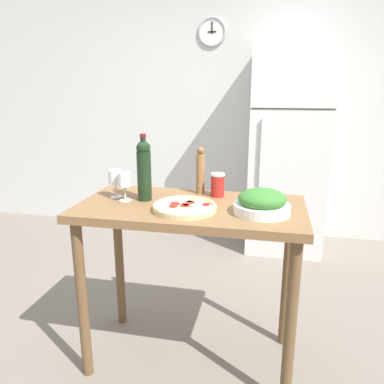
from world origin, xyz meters
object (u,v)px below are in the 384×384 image
(wine_glass_near, at_px, (125,181))
(salt_canister, at_px, (218,185))
(wine_bottle, at_px, (144,169))
(homemade_pizza, at_px, (185,207))
(salad_bowl, at_px, (262,203))
(wine_glass_far, at_px, (115,178))
(refrigerator, at_px, (288,152))
(pepper_mill, at_px, (200,171))

(wine_glass_near, height_order, salt_canister, wine_glass_near)
(wine_bottle, bearing_deg, homemade_pizza, -27.76)
(salad_bowl, bearing_deg, wine_glass_near, 175.13)
(wine_glass_near, distance_m, wine_glass_far, 0.09)
(refrigerator, distance_m, homemade_pizza, 1.97)
(pepper_mill, bearing_deg, homemade_pizza, -93.07)
(wine_bottle, xyz_separation_m, salt_canister, (0.38, 0.15, -0.10))
(wine_glass_near, height_order, homemade_pizza, wine_glass_near)
(wine_bottle, height_order, pepper_mill, wine_bottle)
(wine_glass_near, relative_size, homemade_pizza, 0.49)
(wine_bottle, height_order, wine_glass_far, wine_bottle)
(salad_bowl, bearing_deg, refrigerator, 84.28)
(wine_bottle, height_order, wine_glass_near, wine_bottle)
(salad_bowl, distance_m, salt_canister, 0.36)
(wine_bottle, relative_size, wine_glass_near, 2.31)
(refrigerator, xyz_separation_m, pepper_mill, (-0.54, -1.56, 0.12))
(pepper_mill, relative_size, homemade_pizza, 0.84)
(wine_bottle, bearing_deg, salad_bowl, -9.11)
(wine_glass_far, relative_size, homemade_pizza, 0.49)
(homemade_pizza, bearing_deg, refrigerator, 73.40)
(refrigerator, bearing_deg, homemade_pizza, -106.60)
(wine_bottle, bearing_deg, pepper_mill, 35.47)
(wine_glass_far, height_order, homemade_pizza, wine_glass_far)
(pepper_mill, height_order, salad_bowl, pepper_mill)
(wine_glass_near, bearing_deg, refrigerator, 62.98)
(wine_glass_near, xyz_separation_m, salt_canister, (0.47, 0.19, -0.04))
(refrigerator, bearing_deg, wine_glass_far, -119.55)
(wine_glass_far, height_order, salt_canister, wine_glass_far)
(salt_canister, bearing_deg, salad_bowl, -45.28)
(refrigerator, distance_m, wine_glass_near, 2.01)
(refrigerator, relative_size, wine_glass_near, 12.20)
(refrigerator, relative_size, pepper_mill, 7.02)
(wine_bottle, relative_size, homemade_pizza, 1.12)
(pepper_mill, bearing_deg, salad_bowl, -39.28)
(refrigerator, distance_m, wine_bottle, 1.94)
(homemade_pizza, distance_m, salt_canister, 0.32)
(refrigerator, distance_m, salad_bowl, 1.86)
(refrigerator, height_order, homemade_pizza, refrigerator)
(wine_glass_near, distance_m, homemade_pizza, 0.37)
(wine_bottle, xyz_separation_m, wine_glass_near, (-0.10, -0.04, -0.06))
(pepper_mill, relative_size, salad_bowl, 0.98)
(wine_glass_far, xyz_separation_m, salad_bowl, (0.80, -0.11, -0.06))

